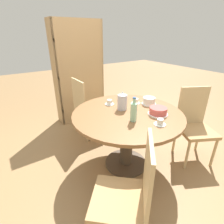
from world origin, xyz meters
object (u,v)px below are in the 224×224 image
(cake_second, at_px, (149,101))
(chair_b, at_px, (128,194))
(bookshelf, at_px, (79,75))
(cup_a, at_px, (109,103))
(cup_b, at_px, (160,122))
(cup_c, at_px, (136,101))
(coffee_pot, at_px, (122,102))
(chair_c, at_px, (195,124))
(water_bottle, at_px, (134,112))
(chair_a, at_px, (87,108))
(cake_main, at_px, (158,111))

(cake_second, bearing_deg, chair_b, -140.75)
(bookshelf, xyz_separation_m, cup_a, (-0.17, -1.29, -0.09))
(chair_b, xyz_separation_m, cup_b, (0.66, 0.32, 0.27))
(cup_a, bearing_deg, cup_c, -27.53)
(coffee_pot, distance_m, cup_a, 0.23)
(chair_c, bearing_deg, cup_c, 164.63)
(bookshelf, relative_size, cup_b, 15.03)
(cup_a, relative_size, cup_b, 1.00)
(water_bottle, bearing_deg, cup_a, 85.23)
(chair_b, bearing_deg, chair_a, -154.15)
(bookshelf, height_order, cake_main, bookshelf)
(bookshelf, distance_m, cup_b, 2.04)
(chair_a, distance_m, cup_b, 1.38)
(coffee_pot, height_order, cake_second, coffee_pot)
(cake_main, height_order, cup_c, cake_main)
(chair_c, relative_size, water_bottle, 3.71)
(cake_second, bearing_deg, bookshelf, 99.40)
(water_bottle, bearing_deg, chair_a, 90.24)
(bookshelf, distance_m, cake_main, 1.86)
(cup_c, bearing_deg, water_bottle, -134.10)
(bookshelf, relative_size, cake_main, 8.04)
(chair_a, distance_m, water_bottle, 1.17)
(chair_c, bearing_deg, cup_b, -148.90)
(chair_b, xyz_separation_m, cup_c, (0.84, 0.91, 0.27))
(chair_c, bearing_deg, chair_a, 153.42)
(cup_b, relative_size, cup_c, 1.00)
(coffee_pot, distance_m, water_bottle, 0.32)
(water_bottle, bearing_deg, cup_c, 45.90)
(chair_b, height_order, cup_b, chair_b)
(chair_a, distance_m, chair_b, 1.73)
(chair_b, xyz_separation_m, coffee_pot, (0.57, 0.85, 0.35))
(coffee_pot, distance_m, cake_second, 0.40)
(cup_c, bearing_deg, chair_a, 115.57)
(chair_c, xyz_separation_m, water_bottle, (-0.94, 0.17, 0.35))
(bookshelf, bearing_deg, coffee_pot, 85.20)
(water_bottle, distance_m, cup_a, 0.54)
(chair_a, relative_size, water_bottle, 3.71)
(chair_b, bearing_deg, cup_a, -164.37)
(cake_main, distance_m, cup_b, 0.25)
(water_bottle, bearing_deg, cake_second, 27.38)
(cake_second, bearing_deg, coffee_pot, 170.38)
(water_bottle, relative_size, cake_main, 1.16)
(coffee_pot, relative_size, cup_b, 1.83)
(chair_c, height_order, bookshelf, bookshelf)
(chair_b, bearing_deg, chair_c, 146.77)
(chair_a, bearing_deg, chair_b, 162.83)
(bookshelf, height_order, cup_b, bookshelf)
(cake_second, bearing_deg, cake_main, -115.95)
(chair_a, distance_m, cup_a, 0.65)
(bookshelf, height_order, coffee_pot, bookshelf)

